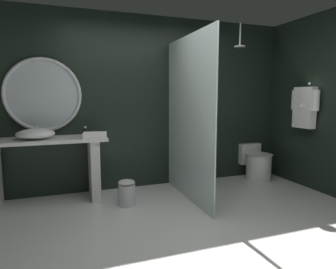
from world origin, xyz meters
TOP-DOWN VIEW (x-y plane):
  - ground_plane at (0.00, 0.00)m, footprint 5.76×5.76m
  - back_wall_panel at (0.00, 1.90)m, footprint 4.80×0.10m
  - side_wall_right at (2.35, 0.76)m, footprint 0.10×2.47m
  - vanity_counter at (-1.46, 1.55)m, footprint 1.56×0.56m
  - vessel_sink at (-1.56, 1.52)m, footprint 0.47×0.38m
  - soap_dispenser at (-0.95, 1.50)m, footprint 0.06×0.06m
  - round_wall_mirror at (-1.46, 1.81)m, footprint 1.00×0.05m
  - shower_glass_panel at (0.36, 1.09)m, footprint 0.02×1.51m
  - rain_shower_head at (1.35, 1.44)m, footprint 0.17×0.17m
  - hanging_bathrobe at (2.21, 0.97)m, footprint 0.20×0.50m
  - toilet at (1.86, 1.60)m, footprint 0.44×0.61m
  - waste_bin at (-0.49, 1.12)m, footprint 0.22×0.22m
  - folded_hand_towel at (-0.84, 1.37)m, footprint 0.32×0.22m

SIDE VIEW (x-z plane):
  - ground_plane at x=0.00m, z-range 0.00..0.00m
  - waste_bin at x=-0.49m, z-range 0.00..0.34m
  - toilet at x=1.86m, z-range -0.02..0.55m
  - vanity_counter at x=-1.46m, z-range 0.10..0.97m
  - folded_hand_towel at x=-0.84m, z-range 0.86..0.94m
  - soap_dispenser at x=-0.95m, z-range 0.86..1.00m
  - vessel_sink at x=-1.56m, z-range 0.84..1.02m
  - shower_glass_panel at x=0.36m, z-range 0.00..2.20m
  - hanging_bathrobe at x=2.21m, z-range 0.92..1.60m
  - back_wall_panel at x=0.00m, z-range 0.00..2.60m
  - side_wall_right at x=2.35m, z-range 0.00..2.60m
  - round_wall_mirror at x=-1.46m, z-range 0.92..1.92m
  - rain_shower_head at x=1.35m, z-range 2.02..2.38m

